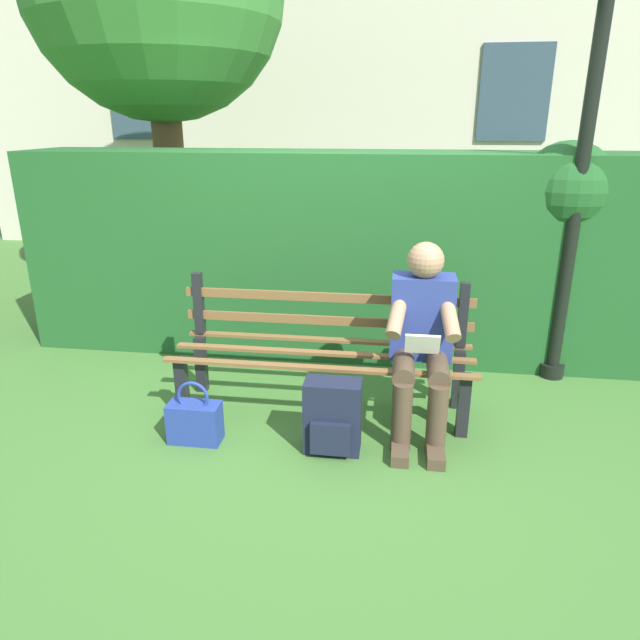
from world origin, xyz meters
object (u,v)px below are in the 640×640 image
park_bench (324,348)px  handbag (195,421)px  lamp_post (599,53)px  backpack (333,417)px  person_seated (422,336)px

park_bench → handbag: bearing=38.1°
lamp_post → backpack: bearing=39.3°
handbag → backpack: bearing=-178.9°
backpack → handbag: (0.83, 0.02, -0.08)m
handbag → lamp_post: lamp_post is taller
park_bench → person_seated: (-0.62, 0.18, 0.19)m
park_bench → lamp_post: lamp_post is taller
person_seated → backpack: (0.49, 0.36, -0.39)m
person_seated → handbag: bearing=15.8°
park_bench → person_seated: person_seated is taller
park_bench → person_seated: bearing=164.1°
person_seated → handbag: (1.32, 0.37, -0.47)m
park_bench → handbag: park_bench is taller
park_bench → backpack: park_bench is taller
park_bench → backpack: (-0.12, 0.53, -0.20)m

